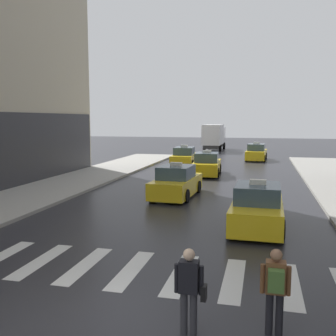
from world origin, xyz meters
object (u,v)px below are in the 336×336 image
object	(u,v)px
taxi_lead	(257,208)
box_truck	(214,136)
taxi_third	(207,165)
pedestrian_with_backpack	(275,286)
taxi_second	(176,183)
taxi_fifth	(256,153)
taxi_fourth	(184,157)
pedestrian_with_handbag	(190,286)

from	to	relation	value
taxi_lead	box_truck	distance (m)	36.14
taxi_lead	taxi_third	xyz separation A→B (m)	(-3.75, 13.23, 0.00)
pedestrian_with_backpack	taxi_second	bearing A→B (deg)	110.38
taxi_third	taxi_fifth	distance (m)	11.80
taxi_fifth	pedestrian_with_backpack	distance (m)	32.02
taxi_second	taxi_fourth	bearing A→B (deg)	99.64
taxi_second	box_truck	bearing A→B (deg)	93.44
box_truck	pedestrian_with_backpack	size ratio (longest dim) A/B	4.58
pedestrian_with_backpack	box_truck	bearing A→B (deg)	98.50
taxi_third	taxi_fourth	xyz separation A→B (m)	(-2.71, 5.18, 0.00)
taxi_third	taxi_fourth	bearing A→B (deg)	117.57
taxi_third	pedestrian_with_backpack	xyz separation A→B (m)	(4.18, -20.68, 0.25)
taxi_lead	taxi_fourth	world-z (taller)	same
taxi_third	pedestrian_with_backpack	distance (m)	21.10
taxi_third	box_truck	world-z (taller)	box_truck
taxi_fifth	pedestrian_with_backpack	size ratio (longest dim) A/B	2.80
taxi_third	taxi_fourth	world-z (taller)	same
taxi_second	pedestrian_with_handbag	distance (m)	13.05
taxi_second	pedestrian_with_backpack	bearing A→B (deg)	-69.62
pedestrian_with_handbag	taxi_lead	bearing A→B (deg)	81.91
taxi_fifth	pedestrian_with_handbag	world-z (taller)	taxi_fifth
taxi_fifth	taxi_third	bearing A→B (deg)	-106.24
taxi_fourth	pedestrian_with_backpack	world-z (taller)	taxi_fourth
taxi_fourth	box_truck	size ratio (longest dim) A/B	0.61
taxi_third	pedestrian_with_backpack	world-z (taller)	taxi_third
taxi_second	pedestrian_with_backpack	distance (m)	13.20
taxi_fourth	taxi_fifth	bearing A→B (deg)	45.66
pedestrian_with_handbag	taxi_second	bearing A→B (deg)	103.57
taxi_second	pedestrian_with_backpack	world-z (taller)	taxi_second
taxi_third	box_truck	distance (m)	22.54
taxi_third	pedestrian_with_handbag	world-z (taller)	taxi_third
taxi_fifth	box_truck	xyz separation A→B (m)	(-5.56, 11.07, 1.13)
taxi_second	taxi_fifth	world-z (taller)	same
taxi_second	box_truck	xyz separation A→B (m)	(-1.84, 30.71, 1.13)
taxi_fifth	box_truck	bearing A→B (deg)	116.66
pedestrian_with_backpack	taxi_fourth	bearing A→B (deg)	104.91
taxi_lead	taxi_fifth	distance (m)	24.56
taxi_lead	pedestrian_with_handbag	xyz separation A→B (m)	(-1.11, -7.77, 0.21)
pedestrian_with_handbag	taxi_fifth	bearing A→B (deg)	88.85
taxi_lead	pedestrian_with_handbag	size ratio (longest dim) A/B	2.77
taxi_fourth	box_truck	xyz separation A→B (m)	(0.45, 17.21, 1.13)
taxi_lead	pedestrian_with_backpack	bearing A→B (deg)	-86.72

